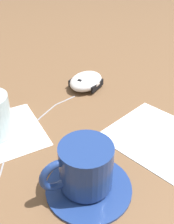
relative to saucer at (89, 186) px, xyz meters
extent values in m
plane|color=brown|center=(0.10, -0.03, 0.00)|extent=(3.00, 3.00, 0.00)
cylinder|color=navy|center=(0.00, 0.00, 0.00)|extent=(0.12, 0.12, 0.01)
cylinder|color=navy|center=(0.01, 0.00, 0.04)|extent=(0.08, 0.08, 0.07)
torus|color=navy|center=(0.01, 0.04, 0.04)|extent=(0.02, 0.05, 0.05)
ellipsoid|color=silver|center=(0.25, -0.17, 0.01)|extent=(0.10, 0.12, 0.03)
cylinder|color=black|center=(0.24, -0.14, 0.02)|extent=(0.01, 0.01, 0.01)
cube|color=black|center=(0.22, -0.18, 0.01)|extent=(0.03, 0.05, 0.02)
cube|color=black|center=(0.28, -0.16, 0.01)|extent=(0.03, 0.05, 0.02)
cylinder|color=gray|center=(0.23, -0.09, 0.00)|extent=(0.01, 0.05, 0.00)
cylinder|color=gray|center=(0.21, -0.04, 0.00)|extent=(0.03, 0.05, 0.00)
cylinder|color=gray|center=(0.19, 0.00, 0.00)|extent=(0.03, 0.05, 0.00)
cylinder|color=gray|center=(0.16, 0.05, 0.00)|extent=(0.03, 0.05, 0.00)
cylinder|color=gray|center=(0.12, 0.08, 0.00)|extent=(0.05, 0.03, 0.00)
sphere|color=gray|center=(0.23, -0.12, 0.00)|extent=(0.00, 0.00, 0.00)
sphere|color=gray|center=(0.23, -0.07, 0.00)|extent=(0.00, 0.00, 0.00)
sphere|color=gray|center=(0.20, -0.02, 0.00)|extent=(0.00, 0.00, 0.00)
sphere|color=gray|center=(0.17, 0.02, 0.00)|extent=(0.00, 0.00, 0.00)
sphere|color=gray|center=(0.14, 0.07, 0.00)|extent=(0.00, 0.00, 0.00)
sphere|color=gray|center=(0.10, 0.10, 0.00)|extent=(0.00, 0.00, 0.00)
cube|color=white|center=(0.03, -0.17, 0.00)|extent=(0.19, 0.19, 0.00)
camera|label=1|loc=(-0.19, 0.14, 0.29)|focal=40.00mm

